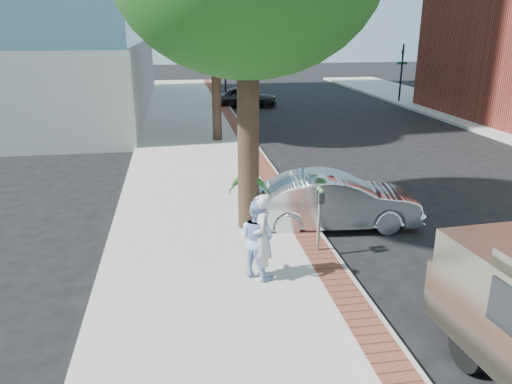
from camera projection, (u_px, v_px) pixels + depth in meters
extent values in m
plane|color=black|center=(289.00, 263.00, 10.85)|extent=(120.00, 120.00, 0.00)
cube|color=#9E9991|center=(200.00, 166.00, 18.09)|extent=(5.00, 60.00, 0.15)
cube|color=brown|center=(259.00, 161.00, 18.39)|extent=(0.60, 60.00, 0.01)
cube|color=gray|center=(269.00, 163.00, 18.47)|extent=(0.10, 60.00, 0.15)
cylinder|color=black|center=(225.00, 77.00, 30.98)|extent=(0.12, 0.12, 3.80)
imported|color=black|center=(225.00, 59.00, 30.63)|extent=(0.18, 0.15, 0.90)
cube|color=#1E7238|center=(225.00, 65.00, 30.76)|extent=(0.70, 0.03, 0.18)
cylinder|color=black|center=(401.00, 74.00, 32.73)|extent=(0.12, 0.12, 3.80)
imported|color=black|center=(403.00, 57.00, 32.39)|extent=(0.18, 0.15, 0.90)
cube|color=#1E7238|center=(402.00, 63.00, 32.51)|extent=(0.70, 0.03, 0.18)
cylinder|color=black|center=(248.00, 140.00, 11.79)|extent=(0.52, 0.52, 4.40)
cylinder|color=black|center=(217.00, 95.00, 21.35)|extent=(0.40, 0.40, 3.85)
ellipsoid|color=#194413|center=(215.00, 15.00, 20.32)|extent=(4.80, 4.80, 3.94)
cylinder|color=gray|center=(319.00, 227.00, 10.94)|extent=(0.07, 0.07, 1.15)
cube|color=#2D3030|center=(321.00, 198.00, 10.64)|extent=(0.12, 0.14, 0.24)
cube|color=#2D3030|center=(319.00, 195.00, 10.80)|extent=(0.12, 0.14, 0.24)
sphere|color=#3F8C4C|center=(321.00, 191.00, 10.59)|extent=(0.11, 0.11, 0.11)
sphere|color=#3F8C4C|center=(319.00, 189.00, 10.76)|extent=(0.11, 0.11, 0.11)
imported|color=#B5B5BA|center=(261.00, 237.00, 9.65)|extent=(0.47, 0.67, 1.74)
imported|color=#91ABE0|center=(257.00, 239.00, 9.77)|extent=(0.98, 0.98, 1.60)
imported|color=#469242|center=(249.00, 193.00, 12.20)|extent=(1.10, 0.79, 1.74)
imported|color=silver|center=(334.00, 201.00, 12.63)|extent=(4.34, 1.81, 1.40)
imported|color=black|center=(246.00, 97.00, 31.52)|extent=(4.01, 1.96, 1.32)
cube|color=gray|center=(501.00, 292.00, 8.05)|extent=(2.17, 1.17, 0.91)
cylinder|color=black|center=(470.00, 347.00, 7.42)|extent=(0.30, 0.74, 0.73)
cube|color=black|center=(483.00, 258.00, 8.41)|extent=(1.82, 0.15, 0.45)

